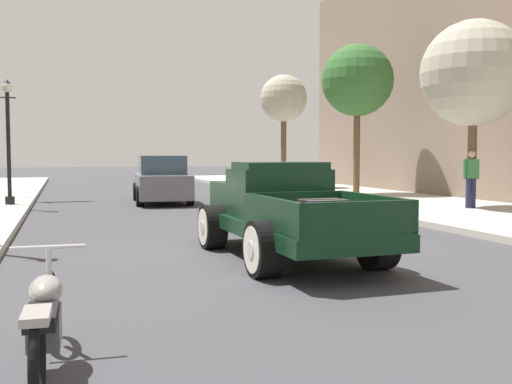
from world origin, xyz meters
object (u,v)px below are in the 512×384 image
motorcycle_parked (45,318)px  street_tree_nearest (474,74)px  car_background_grey (162,181)px  street_tree_second (357,81)px  street_tree_third (284,99)px  pedestrian_sidewalk_right (471,176)px  hotrod_truck_dark_green (281,211)px  street_lamp_far (8,132)px

motorcycle_parked → street_tree_nearest: size_ratio=0.39×
motorcycle_parked → car_background_grey: size_ratio=0.48×
street_tree_nearest → street_tree_second: (-0.33, 6.60, 0.54)m
car_background_grey → street_tree_second: size_ratio=0.75×
car_background_grey → street_tree_third: bearing=40.6°
car_background_grey → pedestrian_sidewalk_right: bearing=-38.8°
motorcycle_parked → car_background_grey: car_background_grey is taller
hotrod_truck_dark_green → street_tree_third: street_tree_third is taller
car_background_grey → pedestrian_sidewalk_right: 10.18m
hotrod_truck_dark_green → street_lamp_far: bearing=115.9°
hotrod_truck_dark_green → motorcycle_parked: (-3.63, -4.52, -0.31)m
motorcycle_parked → street_lamp_far: (-1.46, 15.01, 1.94)m
pedestrian_sidewalk_right → street_tree_third: size_ratio=0.31×
hotrod_truck_dark_green → car_background_grey: bearing=91.1°
motorcycle_parked → street_tree_second: bearing=55.7°
motorcycle_parked → street_tree_third: size_ratio=0.40×
car_background_grey → street_tree_nearest: street_tree_nearest is taller
pedestrian_sidewalk_right → street_tree_second: 7.71m
street_lamp_far → street_tree_nearest: size_ratio=0.71×
car_background_grey → street_tree_third: street_tree_third is taller
street_tree_second → street_tree_third: street_tree_second is taller
hotrod_truck_dark_green → car_background_grey: size_ratio=1.13×
car_background_grey → street_lamp_far: bearing=-169.3°
hotrod_truck_dark_green → pedestrian_sidewalk_right: bearing=33.2°
street_tree_second → street_lamp_far: bearing=-173.6°
street_lamp_far → street_tree_second: bearing=6.4°
motorcycle_parked → pedestrian_sidewalk_right: pedestrian_sidewalk_right is taller
hotrod_truck_dark_green → street_tree_second: street_tree_second is taller
pedestrian_sidewalk_right → street_tree_third: (-1.24, 12.10, 3.19)m
street_lamp_far → street_tree_nearest: (13.01, -5.19, 1.65)m
street_tree_second → street_tree_third: 5.36m
street_lamp_far → street_tree_third: size_ratio=0.73×
street_tree_nearest → pedestrian_sidewalk_right: bearing=-129.5°
street_tree_nearest → street_tree_second: street_tree_second is taller
street_lamp_far → street_tree_second: size_ratio=0.66×
motorcycle_parked → street_lamp_far: 15.20m
pedestrian_sidewalk_right → street_lamp_far: 13.97m
street_lamp_far → motorcycle_parked: bearing=-84.4°
hotrod_truck_dark_green → pedestrian_sidewalk_right: pedestrian_sidewalk_right is taller
hotrod_truck_dark_green → pedestrian_sidewalk_right: size_ratio=3.02×
pedestrian_sidewalk_right → street_tree_nearest: street_tree_nearest is taller
street_tree_nearest → street_tree_second: bearing=92.8°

